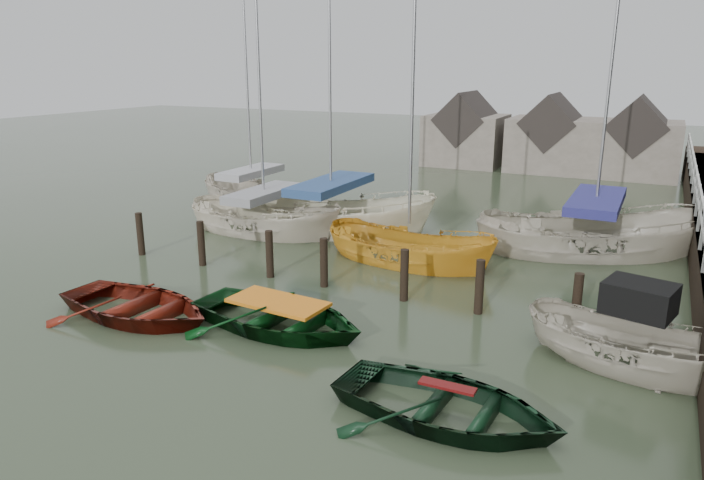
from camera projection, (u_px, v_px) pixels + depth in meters
The scene contains 12 objects.
ground at pixel (307, 334), 14.49m from camera, with size 120.00×120.00×0.00m, color #293421.
mooring_pilings at pixel (327, 270), 17.42m from camera, with size 13.72×0.22×1.80m.
far_sheds at pixel (548, 138), 36.03m from camera, with size 14.00×4.08×4.39m.
rowboat_red at pixel (138, 317), 15.45m from camera, with size 3.10×4.34×0.90m, color #5D170D.
rowboat_green at pixel (279, 329), 14.78m from camera, with size 3.18×4.46×0.92m, color black.
rowboat_dkgreen at pixel (446, 419), 11.04m from camera, with size 2.93×4.11×0.85m, color black.
motorboat at pixel (630, 365), 12.82m from camera, with size 4.76×2.72×2.67m.
sailboat_a at pixel (265, 231), 23.15m from camera, with size 6.36×2.43×11.81m.
sailboat_b at pixel (331, 230), 23.30m from camera, with size 8.17×4.36×11.85m.
sailboat_c at pixel (408, 261), 19.76m from camera, with size 6.10×3.00×10.00m.
sailboat_d at pixel (591, 251), 20.71m from camera, with size 8.15×5.60×11.84m.
sailboat_e at pixel (252, 203), 27.67m from camera, with size 6.72×4.54×10.69m.
Camera 1 is at (6.87, -11.49, 6.06)m, focal length 32.00 mm.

